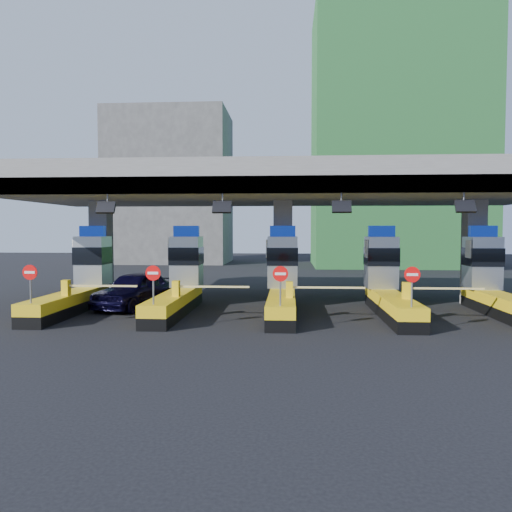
{
  "coord_description": "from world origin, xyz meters",
  "views": [
    {
      "loc": [
        0.33,
        -23.82,
        3.94
      ],
      "look_at": [
        -1.25,
        0.0,
        2.69
      ],
      "focal_mm": 35.0,
      "sensor_mm": 36.0,
      "label": 1
    }
  ],
  "objects": [
    {
      "name": "toll_lane_right",
      "position": [
        5.0,
        0.28,
        1.4
      ],
      "size": [
        4.43,
        8.0,
        4.16
      ],
      "color": "black",
      "rests_on": "ground"
    },
    {
      "name": "bg_building_scaffold",
      "position": [
        12.0,
        32.0,
        14.0
      ],
      "size": [
        18.0,
        12.0,
        28.0
      ],
      "primitive_type": "cube",
      "color": "#1E5926",
      "rests_on": "ground"
    },
    {
      "name": "toll_lane_far_right",
      "position": [
        10.0,
        0.28,
        1.4
      ],
      "size": [
        4.43,
        8.0,
        4.16
      ],
      "color": "black",
      "rests_on": "ground"
    },
    {
      "name": "toll_lane_left",
      "position": [
        -5.0,
        0.28,
        1.4
      ],
      "size": [
        4.43,
        8.0,
        4.16
      ],
      "color": "black",
      "rests_on": "ground"
    },
    {
      "name": "ground",
      "position": [
        0.0,
        0.0,
        0.0
      ],
      "size": [
        120.0,
        120.0,
        0.0
      ],
      "primitive_type": "plane",
      "color": "black",
      "rests_on": "ground"
    },
    {
      "name": "toll_lane_center",
      "position": [
        0.0,
        0.28,
        1.4
      ],
      "size": [
        4.43,
        8.0,
        4.16
      ],
      "color": "black",
      "rests_on": "ground"
    },
    {
      "name": "van",
      "position": [
        -7.48,
        0.9,
        0.92
      ],
      "size": [
        3.54,
        5.78,
        1.84
      ],
      "primitive_type": "imported",
      "rotation": [
        0.0,
        0.0,
        -0.27
      ],
      "color": "black",
      "rests_on": "ground"
    },
    {
      "name": "toll_lane_far_left",
      "position": [
        -10.0,
        0.28,
        1.4
      ],
      "size": [
        4.43,
        8.0,
        4.16
      ],
      "color": "black",
      "rests_on": "ground"
    },
    {
      "name": "bg_building_concrete",
      "position": [
        -14.0,
        36.0,
        9.0
      ],
      "size": [
        14.0,
        10.0,
        18.0
      ],
      "primitive_type": "cube",
      "color": "#4C4C49",
      "rests_on": "ground"
    },
    {
      "name": "toll_canopy",
      "position": [
        0.0,
        2.87,
        6.13
      ],
      "size": [
        28.0,
        12.09,
        7.0
      ],
      "color": "slate",
      "rests_on": "ground"
    }
  ]
}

